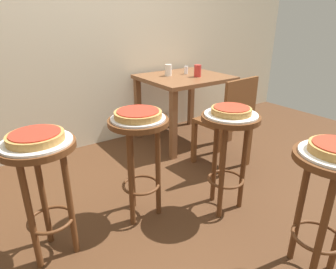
# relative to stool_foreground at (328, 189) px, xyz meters

# --- Properties ---
(ground_plane) EXTENTS (6.00, 6.00, 0.00)m
(ground_plane) POSITION_rel_stool_foreground_xyz_m (-0.31, 0.78, -0.54)
(ground_plane) COLOR #4C2D19
(stool_foreground) EXTENTS (0.39, 0.39, 0.72)m
(stool_foreground) POSITION_rel_stool_foreground_xyz_m (0.00, 0.00, 0.00)
(stool_foreground) COLOR #5B3319
(stool_foreground) RESTS_ON ground_plane
(stool_middle) EXTENTS (0.39, 0.39, 0.72)m
(stool_middle) POSITION_rel_stool_foreground_xyz_m (0.03, 0.71, 0.00)
(stool_middle) COLOR #5B3319
(stool_middle) RESTS_ON ground_plane
(serving_plate_middle) EXTENTS (0.35, 0.35, 0.01)m
(serving_plate_middle) POSITION_rel_stool_foreground_xyz_m (0.03, 0.71, 0.19)
(serving_plate_middle) COLOR white
(serving_plate_middle) RESTS_ON stool_middle
(pizza_middle) EXTENTS (0.26, 0.26, 0.05)m
(pizza_middle) POSITION_rel_stool_foreground_xyz_m (0.03, 0.71, 0.22)
(pizza_middle) COLOR #B78442
(pizza_middle) RESTS_ON serving_plate_middle
(stool_leftside) EXTENTS (0.39, 0.39, 0.72)m
(stool_leftside) POSITION_rel_stool_foreground_xyz_m (-1.13, 0.96, 0.00)
(stool_leftside) COLOR #5B3319
(stool_leftside) RESTS_ON ground_plane
(serving_plate_leftside) EXTENTS (0.36, 0.36, 0.01)m
(serving_plate_leftside) POSITION_rel_stool_foreground_xyz_m (-1.13, 0.96, 0.19)
(serving_plate_leftside) COLOR white
(serving_plate_leftside) RESTS_ON stool_leftside
(pizza_leftside) EXTENTS (0.29, 0.29, 0.05)m
(pizza_leftside) POSITION_rel_stool_foreground_xyz_m (-1.13, 0.96, 0.22)
(pizza_leftside) COLOR #B78442
(pizza_leftside) RESTS_ON serving_plate_leftside
(stool_rear) EXTENTS (0.39, 0.39, 0.72)m
(stool_rear) POSITION_rel_stool_foreground_xyz_m (-0.51, 0.99, 0.00)
(stool_rear) COLOR #5B3319
(stool_rear) RESTS_ON ground_plane
(serving_plate_rear) EXTENTS (0.35, 0.35, 0.01)m
(serving_plate_rear) POSITION_rel_stool_foreground_xyz_m (-0.51, 0.99, 0.19)
(serving_plate_rear) COLOR silver
(serving_plate_rear) RESTS_ON stool_rear
(pizza_rear) EXTENTS (0.30, 0.30, 0.05)m
(pizza_rear) POSITION_rel_stool_foreground_xyz_m (-0.51, 0.99, 0.22)
(pizza_rear) COLOR #B78442
(pizza_rear) RESTS_ON serving_plate_rear
(dining_table) EXTENTS (0.88, 0.79, 0.73)m
(dining_table) POSITION_rel_stool_foreground_xyz_m (0.59, 1.93, 0.08)
(dining_table) COLOR brown
(dining_table) RESTS_ON ground_plane
(cup_near_edge) EXTENTS (0.08, 0.08, 0.12)m
(cup_near_edge) POSITION_rel_stool_foreground_xyz_m (0.67, 1.81, 0.26)
(cup_near_edge) COLOR red
(cup_near_edge) RESTS_ON dining_table
(cup_far_edge) EXTENTS (0.07, 0.07, 0.12)m
(cup_far_edge) POSITION_rel_stool_foreground_xyz_m (0.45, 2.03, 0.26)
(cup_far_edge) COLOR silver
(cup_far_edge) RESTS_ON dining_table
(condiment_shaker) EXTENTS (0.04, 0.04, 0.09)m
(condiment_shaker) POSITION_rel_stool_foreground_xyz_m (0.67, 2.01, 0.24)
(condiment_shaker) COLOR white
(condiment_shaker) RESTS_ON dining_table
(wooden_chair) EXTENTS (0.43, 0.43, 0.85)m
(wooden_chair) POSITION_rel_stool_foreground_xyz_m (0.51, 1.17, -0.07)
(wooden_chair) COLOR brown
(wooden_chair) RESTS_ON ground_plane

